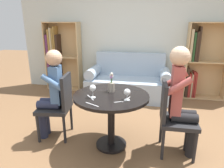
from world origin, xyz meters
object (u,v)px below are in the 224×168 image
object	(u,v)px
chair_right	(173,115)
wine_glass_left	(93,88)
person_right	(182,99)
flower_vase	(111,85)
person_left	(51,92)
bookshelf_left	(59,58)
bookshelf_right	(200,63)
couch	(128,83)
chair_left	(59,104)
wine_glass_right	(127,93)

from	to	relation	value
chair_right	wine_glass_left	distance (m)	1.01
person_right	flower_vase	distance (m)	0.86
person_left	person_right	size ratio (longest dim) A/B	0.93
bookshelf_left	bookshelf_right	bearing A→B (deg)	0.09
couch	flower_vase	xyz separation A→B (m)	(-0.02, -1.74, 0.49)
bookshelf_left	person_right	bearing A→B (deg)	-39.73
person_left	chair_left	bearing A→B (deg)	95.35
chair_left	person_right	distance (m)	1.59
bookshelf_left	bookshelf_right	xyz separation A→B (m)	(3.13, 0.01, 0.00)
bookshelf_right	person_right	world-z (taller)	bookshelf_right
chair_right	person_right	xyz separation A→B (m)	(0.08, 0.00, 0.22)
bookshelf_right	wine_glass_left	bearing A→B (deg)	-125.98
wine_glass_left	wine_glass_right	distance (m)	0.40
bookshelf_left	wine_glass_left	distance (m)	2.70
couch	chair_left	size ratio (longest dim) A/B	1.92
chair_left	person_left	bearing A→B (deg)	-84.65
bookshelf_left	person_right	distance (m)	3.27
person_right	flower_vase	world-z (taller)	person_right
bookshelf_left	person_right	xyz separation A→B (m)	(2.51, -2.09, -0.03)
chair_right	person_right	size ratio (longest dim) A/B	0.68
bookshelf_right	chair_left	size ratio (longest dim) A/B	1.74
wine_glass_right	flower_vase	distance (m)	0.34
bookshelf_left	wine_glass_left	world-z (taller)	bookshelf_left
chair_right	flower_vase	distance (m)	0.83
couch	flower_vase	size ratio (longest dim) A/B	6.84
person_right	wine_glass_right	distance (m)	0.65
bookshelf_right	chair_right	bearing A→B (deg)	-108.47
bookshelf_right	wine_glass_left	size ratio (longest dim) A/B	9.99
couch	person_right	distance (m)	2.04
bookshelf_right	flower_vase	xyz separation A→B (m)	(-1.47, -2.01, 0.06)
person_left	flower_vase	xyz separation A→B (m)	(0.81, 0.04, 0.14)
chair_right	flower_vase	world-z (taller)	flower_vase
chair_right	wine_glass_right	size ratio (longest dim) A/B	6.75
chair_left	chair_right	size ratio (longest dim) A/B	1.00
chair_right	wine_glass_left	world-z (taller)	chair_right
couch	person_left	size ratio (longest dim) A/B	1.40
bookshelf_right	chair_left	bearing A→B (deg)	-137.27
chair_left	bookshelf_left	bearing A→B (deg)	-163.10
bookshelf_right	person_left	xyz separation A→B (m)	(-2.28, -2.05, -0.08)
wine_glass_left	wine_glass_right	bearing A→B (deg)	0.22
couch	wine_glass_left	size ratio (longest dim) A/B	11.03
chair_left	person_left	world-z (taller)	person_left
wine_glass_right	bookshelf_right	bearing A→B (deg)	61.26
person_right	wine_glass_left	distance (m)	1.04
bookshelf_left	flower_vase	distance (m)	2.60
bookshelf_right	wine_glass_right	xyz separation A→B (m)	(-1.24, -2.25, 0.06)
bookshelf_left	person_left	world-z (taller)	bookshelf_left
bookshelf_right	person_right	xyz separation A→B (m)	(-0.62, -2.09, -0.03)
wine_glass_left	wine_glass_right	size ratio (longest dim) A/B	1.17
chair_left	person_left	xyz separation A→B (m)	(-0.09, -0.02, 0.17)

